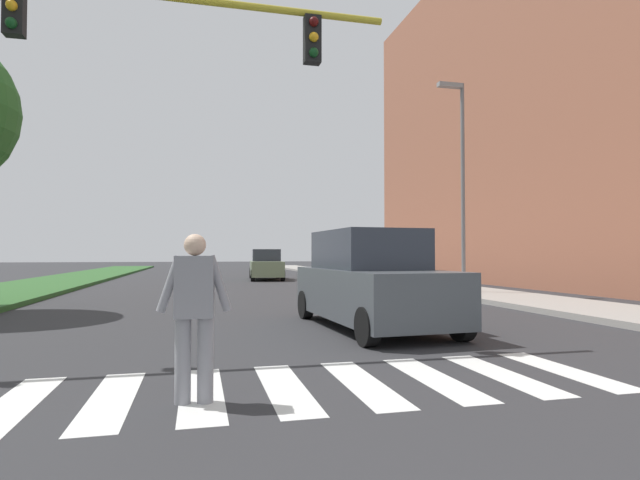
% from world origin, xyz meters
% --- Properties ---
extents(ground_plane, '(140.00, 140.00, 0.00)m').
position_xyz_m(ground_plane, '(0.00, 30.00, 0.00)').
color(ground_plane, '#2D2D30').
extents(crosswalk, '(7.65, 2.20, 0.01)m').
position_xyz_m(crosswalk, '(0.00, 6.48, 0.00)').
color(crosswalk, silver).
rests_on(crosswalk, ground_plane).
extents(median_strip, '(4.21, 64.00, 0.15)m').
position_xyz_m(median_strip, '(-7.87, 28.00, 0.07)').
color(median_strip, '#2D5B28').
rests_on(median_strip, ground_plane).
extents(apartment_block_right, '(10.09, 28.65, 17.58)m').
position_xyz_m(apartment_block_right, '(17.70, 22.00, 8.79)').
color(apartment_block_right, '#A36047').
rests_on(apartment_block_right, ground_plane).
extents(sidewalk_right, '(3.00, 64.00, 0.15)m').
position_xyz_m(sidewalk_right, '(8.79, 28.00, 0.07)').
color(sidewalk_right, '#9E9991').
rests_on(sidewalk_right, ground_plane).
extents(traffic_light_gantry, '(8.28, 0.30, 6.00)m').
position_xyz_m(traffic_light_gantry, '(-3.67, 9.09, 4.34)').
color(traffic_light_gantry, gold).
rests_on(traffic_light_gantry, median_strip).
extents(street_lamp_right, '(1.02, 0.24, 7.50)m').
position_xyz_m(street_lamp_right, '(8.20, 17.16, 4.59)').
color(street_lamp_right, slate).
rests_on(street_lamp_right, sidewalk_right).
extents(pedestrian_performer, '(0.75, 0.27, 1.69)m').
position_xyz_m(pedestrian_performer, '(-0.98, 6.13, 0.93)').
color(pedestrian_performer, gray).
rests_on(pedestrian_performer, ground_plane).
extents(suv_crossing, '(2.22, 4.71, 1.97)m').
position_xyz_m(suv_crossing, '(2.45, 10.57, 0.93)').
color(suv_crossing, '#474C51').
rests_on(suv_crossing, ground_plane).
extents(sedan_midblock, '(2.19, 4.65, 1.76)m').
position_xyz_m(sedan_midblock, '(2.90, 29.98, 0.81)').
color(sedan_midblock, gray).
rests_on(sedan_midblock, ground_plane).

